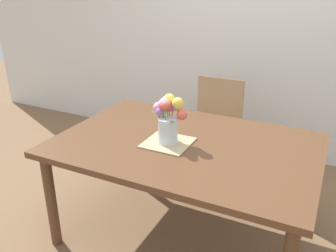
{
  "coord_description": "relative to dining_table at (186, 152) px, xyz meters",
  "views": [
    {
      "loc": [
        0.81,
        -1.92,
        1.71
      ],
      "look_at": [
        -0.1,
        -0.06,
        0.85
      ],
      "focal_mm": 37.9,
      "sensor_mm": 36.0,
      "label": 1
    }
  ],
  "objects": [
    {
      "name": "ground_plane",
      "position": [
        0.0,
        0.0,
        -0.65
      ],
      "size": [
        12.0,
        12.0,
        0.0
      ],
      "primitive_type": "plane",
      "color": "brown"
    },
    {
      "name": "dining_table",
      "position": [
        0.0,
        0.0,
        0.0
      ],
      "size": [
        1.67,
        1.14,
        0.73
      ],
      "color": "brown",
      "rests_on": "ground_plane"
    },
    {
      "name": "flower_vase",
      "position": [
        -0.11,
        -0.04,
        0.25
      ],
      "size": [
        0.22,
        0.2,
        0.3
      ],
      "color": "silver",
      "rests_on": "placemat"
    },
    {
      "name": "placemat",
      "position": [
        -0.1,
        -0.06,
        0.08
      ],
      "size": [
        0.29,
        0.29,
        0.01
      ],
      "primitive_type": "cube",
      "color": "tan",
      "rests_on": "dining_table"
    },
    {
      "name": "chair_far",
      "position": [
        -0.11,
        0.91,
        -0.13
      ],
      "size": [
        0.42,
        0.42,
        0.9
      ],
      "rotation": [
        0.0,
        0.0,
        3.14
      ],
      "color": "tan",
      "rests_on": "ground_plane"
    },
    {
      "name": "back_wall",
      "position": [
        0.0,
        1.6,
        0.75
      ],
      "size": [
        7.0,
        0.1,
        2.8
      ],
      "primitive_type": "cube",
      "color": "silver",
      "rests_on": "ground_plane"
    }
  ]
}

